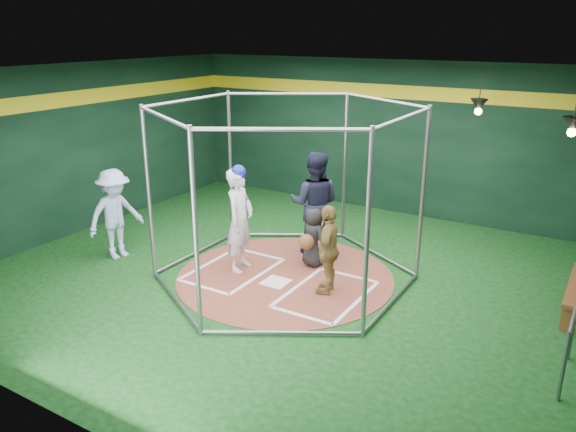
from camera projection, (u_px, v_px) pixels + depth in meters
The scene contains 14 objects.
room_shell at pixel (285, 180), 9.32m from camera, with size 10.10×9.10×3.53m.
clay_disc at pixel (285, 276), 9.87m from camera, with size 3.80×3.80×0.01m, color brown.
home_plate at pixel (276, 282), 9.62m from camera, with size 0.43×0.43×0.01m, color white.
batter_box_left at pixel (233, 269), 10.13m from camera, with size 1.17×1.77×0.01m.
batter_box_right at pixel (326, 294), 9.20m from camera, with size 1.17×1.77×0.01m.
batting_cage at pixel (285, 195), 9.39m from camera, with size 4.05×4.67×3.00m.
pendant_lamp_near at pixel (479, 105), 10.84m from camera, with size 0.34×0.34×0.90m.
pendant_lamp_far at pixel (573, 125), 8.66m from camera, with size 0.34×0.34×0.90m.
batter_figure at pixel (240, 219), 9.88m from camera, with size 0.55×0.74×1.93m.
visitor_leopard at pixel (329, 249), 9.07m from camera, with size 0.88×0.36×1.49m, color tan.
catcher_figure at pixel (312, 238), 10.15m from camera, with size 0.63×0.65×1.09m.
umpire at pixel (314, 204), 10.59m from camera, with size 0.97×0.75×1.99m, color black.
bystander_blue at pixel (115, 214), 10.47m from camera, with size 1.11×0.64×1.72m, color #ACBEE4.
steel_railing at pixel (571, 335), 6.83m from camera, with size 0.05×1.06×0.91m.
Camera 1 is at (4.71, -7.69, 4.17)m, focal length 35.00 mm.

